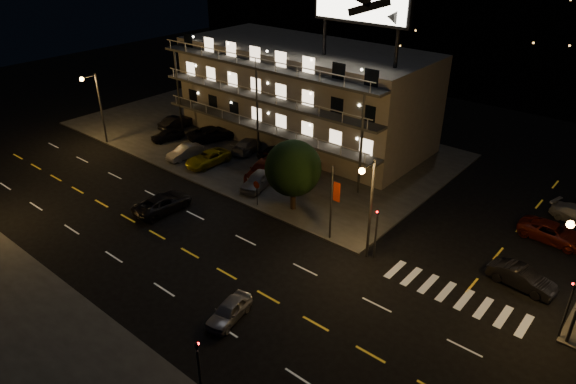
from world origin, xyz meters
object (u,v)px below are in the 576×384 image
Objects in this scene: lot_car_4 at (258,180)px; road_car_west at (163,203)px; road_car_east at (229,311)px; tree at (293,170)px; side_car_0 at (522,278)px; lot_car_7 at (249,145)px; lot_car_2 at (208,158)px.

lot_car_4 is 9.00m from road_car_west.
lot_car_4 is 1.20× the size of road_car_east.
road_car_east is (10.75, -14.24, -0.27)m from lot_car_4.
tree is at bearing 102.08° from road_car_east.
lot_car_4 is (-5.01, 0.98, -2.97)m from tree.
side_car_0 is at bearing 5.76° from tree.
lot_car_2 is at bearing 70.47° from lot_car_7.
lot_car_7 reaches higher than road_car_west.
tree is 1.41× the size of lot_car_4.
road_car_west is (3.94, -8.76, -0.10)m from lot_car_2.
lot_car_7 is 1.33× the size of road_car_east.
side_car_0 is 1.21× the size of road_car_east.
lot_car_4 is 0.99× the size of side_car_0.
road_car_east is at bearing 158.49° from road_car_west.
tree reaches higher than lot_car_2.
lot_car_4 is at bearing 128.50° from lot_car_7.
tree reaches higher than road_car_east.
lot_car_4 is at bearing -1.09° from lot_car_2.
road_car_east is at bearing -36.51° from lot_car_2.
road_car_west is (-8.49, -7.32, -3.14)m from tree.
road_car_west is (3.13, -14.00, -0.13)m from lot_car_7.
lot_car_4 reaches higher than road_car_west.
lot_car_4 is 23.81m from side_car_0.
road_car_east is (5.74, -13.26, -3.25)m from tree.
lot_car_2 is 9.60m from road_car_west.
lot_car_2 is 23.37m from road_car_east.
lot_car_7 is at bearing -76.26° from road_car_west.
tree is 1.40× the size of side_car_0.
road_car_east is at bearing 120.32° from lot_car_7.
lot_car_4 reaches higher than lot_car_2.
lot_car_4 is at bearing 97.54° from side_car_0.
side_car_0 is (18.78, 1.89, -3.14)m from tree.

